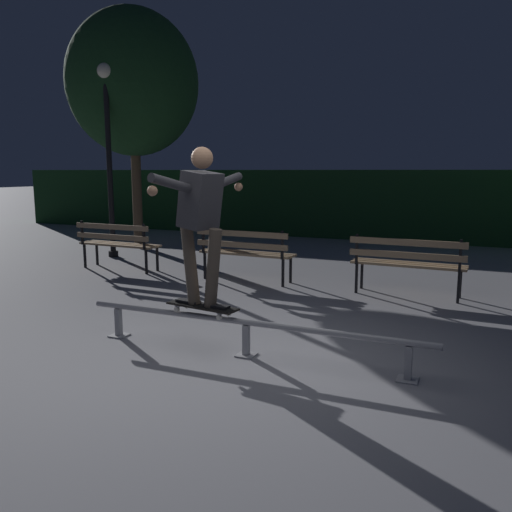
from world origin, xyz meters
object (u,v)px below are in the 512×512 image
Objects in this scene: skateboard at (202,307)px; skateboarder at (201,213)px; grind_rail at (246,328)px; park_bench_right_center at (407,260)px; park_bench_left_center at (245,249)px; park_bench_leftmost at (117,241)px; lamp_post_left at (108,136)px; tree_far_left at (133,83)px.

skateboarder reaches higher than skateboard.
park_bench_right_center is (1.11, 3.08, 0.26)m from grind_rail.
park_bench_left_center reaches higher than grind_rail.
park_bench_right_center is at bearing 0.00° from park_bench_leftmost.
skateboarder is 0.97× the size of park_bench_leftmost.
skateboard is at bearing 180.00° from grind_rail.
skateboarder reaches higher than park_bench_right_center.
skateboard is 0.50× the size of park_bench_right_center.
park_bench_leftmost is 2.49m from lamp_post_left.
lamp_post_left is (0.34, -1.36, -1.24)m from tree_far_left.
park_bench_left_center reaches higher than skateboard.
park_bench_leftmost is 4.28m from tree_far_left.
lamp_post_left is at bearing 139.65° from grind_rail.
park_bench_right_center is (1.59, 3.09, -0.84)m from skateboarder.
skateboarder is 0.40× the size of lamp_post_left.
park_bench_left_center is 0.41× the size of lamp_post_left.
tree_far_left is (-4.86, 5.60, 2.35)m from skateboarder.
grind_rail is 8.47m from tree_far_left.
skateboard is at bearing -43.24° from lamp_post_left.
lamp_post_left is at bearing 161.98° from park_bench_left_center.
park_bench_left_center is at bearing 0.00° from park_bench_leftmost.
tree_far_left is at bearing 130.90° from skateboard.
park_bench_leftmost reaches higher than skateboard.
skateboard is 3.48m from park_bench_right_center.
tree_far_left is at bearing 118.47° from park_bench_leftmost.
lamp_post_left is (-3.57, 1.16, 1.94)m from park_bench_left_center.
skateboard is at bearing -49.10° from tree_far_left.
skateboarder reaches higher than park_bench_leftmost.
skateboarder reaches higher than grind_rail.
grind_rail is 2.23× the size of park_bench_right_center.
lamp_post_left is (-4.52, 4.25, 1.10)m from skateboarder.
tree_far_left is at bearing 147.21° from park_bench_left_center.
grind_rail is 3.29m from park_bench_right_center.
tree_far_left is (-1.37, 2.52, 3.19)m from park_bench_leftmost.
lamp_post_left reaches higher than park_bench_leftmost.
tree_far_left is 1.37× the size of lamp_post_left.
park_bench_right_center is 0.41× the size of lamp_post_left.
park_bench_leftmost is 5.09m from park_bench_right_center.
tree_far_left reaches higher than park_bench_leftmost.
park_bench_leftmost is at bearing -48.51° from lamp_post_left.
grind_rail is 0.92× the size of lamp_post_left.
park_bench_right_center is at bearing 0.00° from park_bench_left_center.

